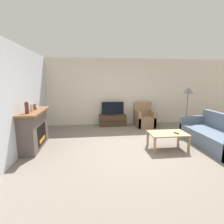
{
  "coord_description": "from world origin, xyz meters",
  "views": [
    {
      "loc": [
        -1.2,
        -4.3,
        1.83
      ],
      "look_at": [
        -0.55,
        1.02,
        0.85
      ],
      "focal_mm": 28.0,
      "sensor_mm": 36.0,
      "label": 1
    }
  ],
  "objects_px": {
    "mantel_vase_centre_left": "(32,108)",
    "fireplace": "(34,129)",
    "floor_lamp": "(188,93)",
    "mantel_clock": "(35,107)",
    "armchair": "(144,119)",
    "coffee_table": "(168,135)",
    "mantel_vase_left": "(27,108)",
    "tv": "(113,109)",
    "remote": "(176,133)",
    "tv_stand": "(113,120)",
    "couch": "(216,136)"
  },
  "relations": [
    {
      "from": "mantel_vase_left",
      "to": "mantel_clock",
      "type": "xyz_separation_m",
      "value": [
        0.0,
        0.6,
        -0.07
      ]
    },
    {
      "from": "mantel_vase_centre_left",
      "to": "couch",
      "type": "xyz_separation_m",
      "value": [
        4.97,
        -0.41,
        -0.84
      ]
    },
    {
      "from": "mantel_clock",
      "to": "armchair",
      "type": "relative_size",
      "value": 0.16
    },
    {
      "from": "mantel_vase_left",
      "to": "tv",
      "type": "bearing_deg",
      "value": 46.6
    },
    {
      "from": "tv",
      "to": "couch",
      "type": "relative_size",
      "value": 0.44
    },
    {
      "from": "mantel_vase_centre_left",
      "to": "fireplace",
      "type": "bearing_deg",
      "value": 98.39
    },
    {
      "from": "floor_lamp",
      "to": "mantel_clock",
      "type": "bearing_deg",
      "value": -171.14
    },
    {
      "from": "armchair",
      "to": "coffee_table",
      "type": "bearing_deg",
      "value": -92.2
    },
    {
      "from": "mantel_clock",
      "to": "armchair",
      "type": "bearing_deg",
      "value": 24.89
    },
    {
      "from": "coffee_table",
      "to": "couch",
      "type": "height_order",
      "value": "couch"
    },
    {
      "from": "mantel_vase_left",
      "to": "coffee_table",
      "type": "height_order",
      "value": "mantel_vase_left"
    },
    {
      "from": "fireplace",
      "to": "armchair",
      "type": "xyz_separation_m",
      "value": [
        3.67,
        1.84,
        -0.22
      ]
    },
    {
      "from": "remote",
      "to": "floor_lamp",
      "type": "distance_m",
      "value": 2.13
    },
    {
      "from": "fireplace",
      "to": "couch",
      "type": "height_order",
      "value": "fireplace"
    },
    {
      "from": "tv_stand",
      "to": "armchair",
      "type": "height_order",
      "value": "armchair"
    },
    {
      "from": "mantel_clock",
      "to": "coffee_table",
      "type": "distance_m",
      "value": 3.69
    },
    {
      "from": "mantel_vase_centre_left",
      "to": "armchair",
      "type": "xyz_separation_m",
      "value": [
        3.65,
        1.96,
        -0.83
      ]
    },
    {
      "from": "tv",
      "to": "couch",
      "type": "distance_m",
      "value": 3.68
    },
    {
      "from": "coffee_table",
      "to": "mantel_vase_left",
      "type": "bearing_deg",
      "value": 178.75
    },
    {
      "from": "mantel_clock",
      "to": "armchair",
      "type": "distance_m",
      "value": 4.1
    },
    {
      "from": "fireplace",
      "to": "tv_stand",
      "type": "height_order",
      "value": "fireplace"
    },
    {
      "from": "couch",
      "to": "coffee_table",
      "type": "bearing_deg",
      "value": -179.87
    },
    {
      "from": "tv_stand",
      "to": "couch",
      "type": "relative_size",
      "value": 0.53
    },
    {
      "from": "tv_stand",
      "to": "couch",
      "type": "xyz_separation_m",
      "value": [
        2.57,
        -2.61,
        0.06
      ]
    },
    {
      "from": "mantel_vase_left",
      "to": "tv",
      "type": "relative_size",
      "value": 0.33
    },
    {
      "from": "armchair",
      "to": "floor_lamp",
      "type": "height_order",
      "value": "floor_lamp"
    },
    {
      "from": "tv",
      "to": "remote",
      "type": "height_order",
      "value": "tv"
    },
    {
      "from": "mantel_clock",
      "to": "tv",
      "type": "bearing_deg",
      "value": 38.86
    },
    {
      "from": "couch",
      "to": "fireplace",
      "type": "bearing_deg",
      "value": 173.95
    },
    {
      "from": "mantel_clock",
      "to": "remote",
      "type": "bearing_deg",
      "value": -11.57
    },
    {
      "from": "mantel_vase_left",
      "to": "armchair",
      "type": "relative_size",
      "value": 0.31
    },
    {
      "from": "remote",
      "to": "couch",
      "type": "bearing_deg",
      "value": -21.64
    },
    {
      "from": "fireplace",
      "to": "remote",
      "type": "height_order",
      "value": "fireplace"
    },
    {
      "from": "fireplace",
      "to": "coffee_table",
      "type": "xyz_separation_m",
      "value": [
        3.57,
        -0.53,
        -0.14
      ]
    },
    {
      "from": "armchair",
      "to": "tv",
      "type": "bearing_deg",
      "value": 169.1
    },
    {
      "from": "fireplace",
      "to": "tv_stand",
      "type": "xyz_separation_m",
      "value": [
        2.42,
        2.09,
        -0.3
      ]
    },
    {
      "from": "mantel_vase_centre_left",
      "to": "armchair",
      "type": "relative_size",
      "value": 0.22
    },
    {
      "from": "coffee_table",
      "to": "remote",
      "type": "relative_size",
      "value": 6.53
    },
    {
      "from": "coffee_table",
      "to": "floor_lamp",
      "type": "height_order",
      "value": "floor_lamp"
    },
    {
      "from": "tv",
      "to": "coffee_table",
      "type": "bearing_deg",
      "value": -66.12
    },
    {
      "from": "mantel_vase_left",
      "to": "floor_lamp",
      "type": "xyz_separation_m",
      "value": [
        4.89,
        1.37,
        0.23
      ]
    },
    {
      "from": "tv_stand",
      "to": "armchair",
      "type": "xyz_separation_m",
      "value": [
        1.25,
        -0.24,
        0.08
      ]
    },
    {
      "from": "tv_stand",
      "to": "armchair",
      "type": "relative_size",
      "value": 1.14
    },
    {
      "from": "fireplace",
      "to": "tv_stand",
      "type": "relative_size",
      "value": 1.4
    },
    {
      "from": "mantel_clock",
      "to": "couch",
      "type": "xyz_separation_m",
      "value": [
        4.97,
        -0.68,
        -0.82
      ]
    },
    {
      "from": "mantel_vase_centre_left",
      "to": "remote",
      "type": "height_order",
      "value": "mantel_vase_centre_left"
    },
    {
      "from": "mantel_clock",
      "to": "floor_lamp",
      "type": "relative_size",
      "value": 0.09
    },
    {
      "from": "mantel_vase_centre_left",
      "to": "mantel_clock",
      "type": "relative_size",
      "value": 1.39
    },
    {
      "from": "mantel_vase_left",
      "to": "floor_lamp",
      "type": "height_order",
      "value": "floor_lamp"
    },
    {
      "from": "mantel_clock",
      "to": "coffee_table",
      "type": "bearing_deg",
      "value": -10.86
    }
  ]
}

